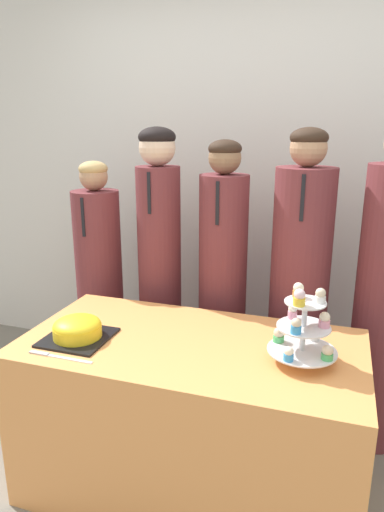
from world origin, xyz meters
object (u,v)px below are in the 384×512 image
Objects in this scene: cupcake_stand at (304,327)px; student_0 at (100,287)px; cake_knife at (50,355)px; student_3 at (298,295)px; student_1 at (160,273)px; student_2 at (222,290)px; round_cake at (77,329)px.

student_0 is (-1.26, 0.66, -0.20)m from cupcake_stand.
student_3 is at bearing 46.45° from cake_knife.
student_3 is (1.19, 0.00, 0.09)m from student_0.
student_1 is at bearing 84.03° from cake_knife.
student_1 is 0.79m from student_3.
student_2 reaches higher than cake_knife.
cupcake_stand reaches higher than round_cake.
round_cake is at bearing -139.12° from student_3.
student_1 is at bearing -180.00° from student_3.
student_3 is at bearing 0.00° from student_2.
student_0 is 1.19m from student_3.
student_0 is 0.42m from student_1.
student_0 is at bearing 108.02° from cake_knife.
cupcake_stand is (0.97, 0.27, 0.15)m from cake_knife.
cake_knife is 0.91× the size of cupcake_stand.
student_2 is at bearing -180.00° from student_3.
cake_knife is at bearing -117.36° from student_2.
cake_knife is at bearing -164.51° from cupcake_stand.
student_0 is 0.78m from student_2.
round_cake is 1.15m from student_3.
student_3 is at bearing 0.00° from student_1.
cupcake_stand is 0.19× the size of student_3.
student_1 reaches higher than student_2.
round_cake is 0.17× the size of student_3.
cake_knife is 1.29m from student_3.
student_0 is 0.89× the size of student_3.
student_2 is (0.37, -0.00, -0.06)m from student_1.
student_2 is at bearing 58.87° from round_cake.
cupcake_stand is 1.44m from student_0.
round_cake is at bearing 82.66° from cake_knife.
student_1 is 0.38m from student_2.
student_0 is at bearing -180.00° from student_1.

